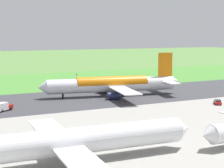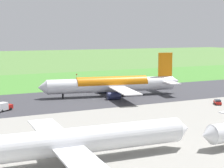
# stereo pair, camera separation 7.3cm
# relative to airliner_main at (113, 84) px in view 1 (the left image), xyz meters

# --- Properties ---
(ground_plane) EXTENTS (800.00, 800.00, 0.00)m
(ground_plane) POSITION_rel_airliner_main_xyz_m (7.52, -0.07, -4.35)
(ground_plane) COLOR #547F3D
(runway_asphalt) EXTENTS (600.00, 40.39, 0.06)m
(runway_asphalt) POSITION_rel_airliner_main_xyz_m (7.52, -0.07, -4.32)
(runway_asphalt) COLOR #38383D
(runway_asphalt) RESTS_ON ground
(apron_concrete) EXTENTS (440.00, 110.00, 0.05)m
(apron_concrete) POSITION_rel_airliner_main_xyz_m (7.52, 62.80, -4.33)
(apron_concrete) COLOR gray
(apron_concrete) RESTS_ON ground
(grass_verge_foreground) EXTENTS (600.00, 80.00, 0.04)m
(grass_verge_foreground) POSITION_rel_airliner_main_xyz_m (7.52, -49.97, -4.33)
(grass_verge_foreground) COLOR #478534
(grass_verge_foreground) RESTS_ON ground
(airliner_main) EXTENTS (53.88, 44.35, 15.88)m
(airliner_main) POSITION_rel_airliner_main_xyz_m (0.00, 0.00, 0.00)
(airliner_main) COLOR white
(airliner_main) RESTS_ON ground
(airliner_parked_far) EXTENTS (49.99, 40.89, 14.59)m
(airliner_parked_far) POSITION_rel_airliner_main_xyz_m (39.46, 61.61, -0.37)
(airliner_parked_far) COLOR white
(airliner_parked_far) RESTS_ON ground
(service_car_followme) EXTENTS (3.64, 4.54, 1.62)m
(service_car_followme) POSITION_rel_airliner_main_xyz_m (-22.99, 30.33, -3.51)
(service_car_followme) COLOR #B21914
(service_car_followme) RESTS_ON ground
(service_truck_fuel) EXTENTS (6.07, 5.10, 2.65)m
(service_truck_fuel) POSITION_rel_airliner_main_xyz_m (41.74, 10.54, -2.95)
(service_truck_fuel) COLOR #B21914
(service_truck_fuel) RESTS_ON ground
(no_stopping_sign) EXTENTS (0.60, 0.10, 2.84)m
(no_stopping_sign) POSITION_rel_airliner_main_xyz_m (-6.30, -54.14, -2.68)
(no_stopping_sign) COLOR slate
(no_stopping_sign) RESTS_ON ground
(traffic_cone_orange) EXTENTS (0.40, 0.40, 0.55)m
(traffic_cone_orange) POSITION_rel_airliner_main_xyz_m (0.49, -46.02, -4.08)
(traffic_cone_orange) COLOR orange
(traffic_cone_orange) RESTS_ON ground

